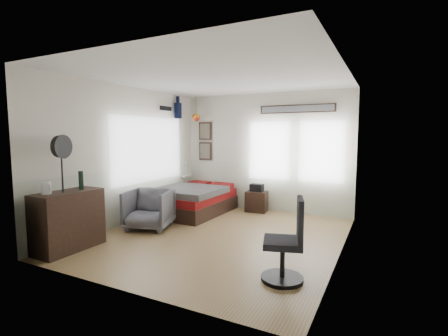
{
  "coord_description": "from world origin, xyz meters",
  "views": [
    {
      "loc": [
        2.56,
        -4.86,
        1.75
      ],
      "look_at": [
        -0.1,
        0.4,
        1.15
      ],
      "focal_mm": 26.0,
      "sensor_mm": 36.0,
      "label": 1
    }
  ],
  "objects_px": {
    "armchair": "(149,209)",
    "nightstand": "(257,201)",
    "bed": "(193,200)",
    "task_chair": "(287,247)",
    "dresser": "(68,221)"
  },
  "relations": [
    {
      "from": "dresser",
      "to": "nightstand",
      "type": "height_order",
      "value": "dresser"
    },
    {
      "from": "dresser",
      "to": "nightstand",
      "type": "xyz_separation_m",
      "value": [
        1.66,
        3.63,
        -0.22
      ]
    },
    {
      "from": "armchair",
      "to": "nightstand",
      "type": "distance_m",
      "value": 2.55
    },
    {
      "from": "dresser",
      "to": "task_chair",
      "type": "bearing_deg",
      "value": 7.76
    },
    {
      "from": "task_chair",
      "to": "nightstand",
      "type": "bearing_deg",
      "value": 99.99
    },
    {
      "from": "task_chair",
      "to": "dresser",
      "type": "bearing_deg",
      "value": 170.74
    },
    {
      "from": "dresser",
      "to": "armchair",
      "type": "bearing_deg",
      "value": 76.09
    },
    {
      "from": "bed",
      "to": "armchair",
      "type": "bearing_deg",
      "value": -92.28
    },
    {
      "from": "bed",
      "to": "armchair",
      "type": "height_order",
      "value": "armchair"
    },
    {
      "from": "nightstand",
      "to": "bed",
      "type": "bearing_deg",
      "value": -153.51
    },
    {
      "from": "armchair",
      "to": "nightstand",
      "type": "height_order",
      "value": "armchair"
    },
    {
      "from": "bed",
      "to": "armchair",
      "type": "distance_m",
      "value": 1.41
    },
    {
      "from": "bed",
      "to": "task_chair",
      "type": "height_order",
      "value": "task_chair"
    },
    {
      "from": "dresser",
      "to": "task_chair",
      "type": "height_order",
      "value": "task_chair"
    },
    {
      "from": "armchair",
      "to": "bed",
      "type": "bearing_deg",
      "value": 68.98
    }
  ]
}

